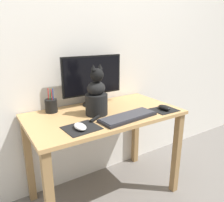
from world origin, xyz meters
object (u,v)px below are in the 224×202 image
object	(u,v)px
pen_cup	(51,106)
computer_mouse_left	(80,127)
keyboard	(128,117)
computer_mouse_right	(164,108)
cat	(97,96)
monitor	(93,78)

from	to	relation	value
pen_cup	computer_mouse_left	bearing A→B (deg)	-83.21
keyboard	computer_mouse_right	distance (m)	0.33
keyboard	cat	distance (m)	0.26
keyboard	computer_mouse_left	bearing A→B (deg)	173.45
monitor	cat	world-z (taller)	monitor
keyboard	computer_mouse_left	distance (m)	0.35
keyboard	computer_mouse_right	size ratio (longest dim) A/B	3.91
computer_mouse_left	pen_cup	bearing A→B (deg)	96.79
computer_mouse_right	cat	world-z (taller)	cat
computer_mouse_left	computer_mouse_right	world-z (taller)	computer_mouse_right
monitor	keyboard	distance (m)	0.45
computer_mouse_left	pen_cup	size ratio (longest dim) A/B	0.64
cat	monitor	bearing A→B (deg)	58.19
computer_mouse_right	cat	bearing A→B (deg)	157.42
monitor	pen_cup	bearing A→B (deg)	178.45
monitor	cat	bearing A→B (deg)	-111.10
pen_cup	computer_mouse_right	bearing A→B (deg)	-29.68
keyboard	computer_mouse_right	world-z (taller)	computer_mouse_right
cat	pen_cup	bearing A→B (deg)	128.94
keyboard	monitor	bearing A→B (deg)	92.99
monitor	pen_cup	distance (m)	0.38
keyboard	cat	world-z (taller)	cat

